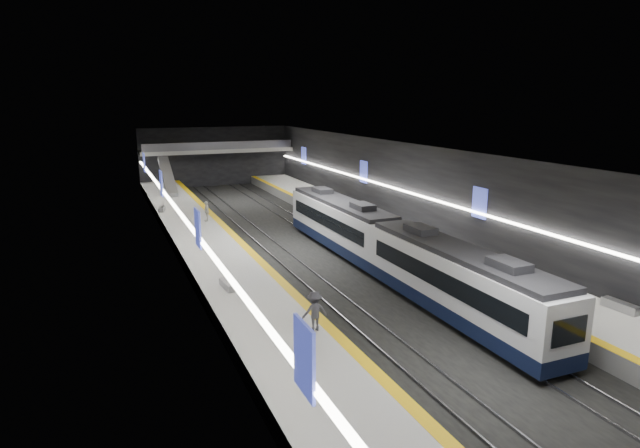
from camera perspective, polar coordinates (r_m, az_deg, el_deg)
name	(u,v)px	position (r m, az deg, el deg)	size (l,w,h in m)	color
ground	(309,250)	(42.46, -1.21, -2.79)	(70.00, 70.00, 0.00)	black
ceiling	(308,149)	(40.99, -1.26, 8.03)	(20.00, 70.00, 0.04)	beige
wall_left	(177,211)	(39.10, -15.02, 1.39)	(0.04, 70.00, 8.00)	black
wall_right	(418,192)	(46.07, 10.44, 3.37)	(0.04, 70.00, 8.00)	black
wall_back	(215,157)	(74.91, -11.12, 7.07)	(20.00, 0.04, 8.00)	black
platform_left	(214,254)	(40.31, -11.20, -3.18)	(5.00, 70.00, 1.00)	slate
tile_surface_left	(214,248)	(40.17, -11.24, -2.48)	(5.00, 70.00, 0.02)	#A9A9A4
tactile_strip_left	(243,244)	(40.63, -8.20, -2.17)	(0.60, 70.00, 0.02)	yellow
platform_right	(391,235)	(45.50, 7.62, -1.16)	(5.00, 70.00, 1.00)	slate
tile_surface_right	(391,229)	(45.38, 7.63, -0.53)	(5.00, 70.00, 0.02)	#A9A9A4
tactile_strip_right	(368,231)	(44.34, 5.17, -0.78)	(0.60, 70.00, 0.02)	yellow
rails	(309,249)	(42.45, -1.21, -2.71)	(6.52, 70.00, 0.12)	gray
train	(388,245)	(35.86, 7.26, -2.27)	(2.69, 30.04, 3.60)	#0E1734
ad_posters	(304,192)	(42.37, -1.73, 3.42)	(19.94, 53.50, 2.20)	#4653D4
cove_light_left	(180,213)	(39.16, -14.71, 1.13)	(0.25, 68.60, 0.12)	white
cove_light_right	(416,195)	(46.00, 10.22, 3.11)	(0.25, 68.60, 0.12)	white
mezzanine_bridge	(218,150)	(72.79, -10.82, 7.73)	(20.00, 3.00, 1.50)	gray
escalator	(168,176)	(65.04, -15.95, 4.93)	(1.20, 8.00, 0.60)	#99999E
bench_left_near	(227,285)	(31.54, -9.85, -6.42)	(0.48, 1.73, 0.42)	#99999E
bench_left_far	(162,209)	(54.46, -16.53, 1.55)	(0.47, 1.70, 0.42)	#99999E
bench_right_near	(620,306)	(32.03, 29.38, -7.64)	(0.53, 1.92, 0.47)	#99999E
bench_right_far	(324,191)	(62.26, 0.48, 3.51)	(0.48, 1.73, 0.42)	#99999E
passenger_right_a	(430,238)	(39.44, 11.65, -1.51)	(0.63, 0.41, 1.73)	#BB5746
passenger_left_a	(207,211)	(48.75, -11.99, 1.33)	(1.06, 0.44, 1.81)	beige
passenger_left_b	(315,312)	(25.41, -0.58, -9.32)	(1.25, 0.72, 1.93)	#3A3940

